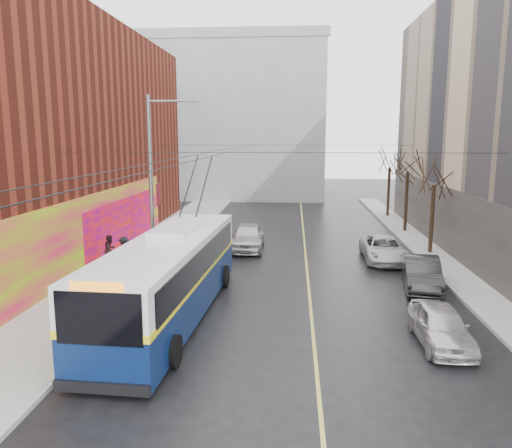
{
  "coord_description": "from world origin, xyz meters",
  "views": [
    {
      "loc": [
        0.73,
        -14.08,
        7.06
      ],
      "look_at": [
        -0.95,
        8.03,
        3.13
      ],
      "focal_mm": 35.0,
      "sensor_mm": 36.0,
      "label": 1
    }
  ],
  "objects_px": {
    "trolleybus": "(170,276)",
    "following_car": "(248,237)",
    "streetlight_pole": "(154,181)",
    "pedestrian_b": "(110,250)",
    "tree_mid": "(408,161)",
    "parked_car_b": "(422,273)",
    "tree_near": "(435,172)",
    "parked_car_a": "(441,326)",
    "tree_far": "(390,158)",
    "pedestrian_a": "(125,253)",
    "parked_car_c": "(384,249)",
    "pedestrian_c": "(124,251)"
  },
  "relations": [
    {
      "from": "tree_mid",
      "to": "following_car",
      "type": "bearing_deg",
      "value": -149.25
    },
    {
      "from": "tree_near",
      "to": "parked_car_a",
      "type": "distance_m",
      "value": 14.54
    },
    {
      "from": "tree_near",
      "to": "trolleybus",
      "type": "bearing_deg",
      "value": -138.2
    },
    {
      "from": "streetlight_pole",
      "to": "pedestrian_a",
      "type": "distance_m",
      "value": 4.28
    },
    {
      "from": "tree_near",
      "to": "tree_far",
      "type": "bearing_deg",
      "value": 90.0
    },
    {
      "from": "pedestrian_b",
      "to": "streetlight_pole",
      "type": "bearing_deg",
      "value": -108.93
    },
    {
      "from": "pedestrian_a",
      "to": "pedestrian_c",
      "type": "xyz_separation_m",
      "value": [
        -0.34,
        0.94,
        -0.09
      ]
    },
    {
      "from": "tree_mid",
      "to": "parked_car_b",
      "type": "bearing_deg",
      "value": -99.08
    },
    {
      "from": "tree_near",
      "to": "parked_car_b",
      "type": "xyz_separation_m",
      "value": [
        -2.24,
        -7.05,
        -4.24
      ]
    },
    {
      "from": "streetlight_pole",
      "to": "pedestrian_b",
      "type": "distance_m",
      "value": 5.21
    },
    {
      "from": "tree_near",
      "to": "pedestrian_a",
      "type": "height_order",
      "value": "tree_near"
    },
    {
      "from": "parked_car_a",
      "to": "pedestrian_b",
      "type": "xyz_separation_m",
      "value": [
        -14.97,
        9.2,
        0.28
      ]
    },
    {
      "from": "parked_car_b",
      "to": "tree_mid",
      "type": "bearing_deg",
      "value": 89.42
    },
    {
      "from": "parked_car_a",
      "to": "following_car",
      "type": "distance_m",
      "value": 16.0
    },
    {
      "from": "streetlight_pole",
      "to": "parked_car_c",
      "type": "relative_size",
      "value": 1.82
    },
    {
      "from": "parked_car_c",
      "to": "pedestrian_c",
      "type": "distance_m",
      "value": 14.5
    },
    {
      "from": "parked_car_c",
      "to": "tree_near",
      "type": "bearing_deg",
      "value": 31.3
    },
    {
      "from": "tree_near",
      "to": "tree_far",
      "type": "xyz_separation_m",
      "value": [
        0.0,
        14.0,
        0.17
      ]
    },
    {
      "from": "trolleybus",
      "to": "following_car",
      "type": "distance_m",
      "value": 12.23
    },
    {
      "from": "tree_mid",
      "to": "tree_far",
      "type": "bearing_deg",
      "value": 90.0
    },
    {
      "from": "streetlight_pole",
      "to": "pedestrian_b",
      "type": "xyz_separation_m",
      "value": [
        -3.03,
        1.69,
        -3.89
      ]
    },
    {
      "from": "tree_mid",
      "to": "following_car",
      "type": "relative_size",
      "value": 1.38
    },
    {
      "from": "streetlight_pole",
      "to": "parked_car_c",
      "type": "bearing_deg",
      "value": 19.03
    },
    {
      "from": "trolleybus",
      "to": "pedestrian_c",
      "type": "relative_size",
      "value": 8.24
    },
    {
      "from": "parked_car_a",
      "to": "parked_car_b",
      "type": "height_order",
      "value": "parked_car_b"
    },
    {
      "from": "parked_car_c",
      "to": "following_car",
      "type": "distance_m",
      "value": 8.33
    },
    {
      "from": "parked_car_c",
      "to": "pedestrian_c",
      "type": "xyz_separation_m",
      "value": [
        -14.25,
        -2.66,
        0.25
      ]
    },
    {
      "from": "trolleybus",
      "to": "tree_mid",
      "type": "bearing_deg",
      "value": 57.89
    },
    {
      "from": "pedestrian_b",
      "to": "pedestrian_c",
      "type": "height_order",
      "value": "pedestrian_b"
    },
    {
      "from": "tree_far",
      "to": "tree_near",
      "type": "bearing_deg",
      "value": -90.0
    },
    {
      "from": "tree_mid",
      "to": "pedestrian_b",
      "type": "relative_size",
      "value": 4.12
    },
    {
      "from": "parked_car_b",
      "to": "parked_car_c",
      "type": "relative_size",
      "value": 0.9
    },
    {
      "from": "streetlight_pole",
      "to": "parked_car_b",
      "type": "relative_size",
      "value": 2.02
    },
    {
      "from": "parked_car_a",
      "to": "pedestrian_a",
      "type": "relative_size",
      "value": 2.25
    },
    {
      "from": "streetlight_pole",
      "to": "pedestrian_b",
      "type": "bearing_deg",
      "value": 150.9
    },
    {
      "from": "tree_far",
      "to": "parked_car_c",
      "type": "distance_m",
      "value": 16.75
    },
    {
      "from": "streetlight_pole",
      "to": "following_car",
      "type": "xyz_separation_m",
      "value": [
        4.03,
        6.39,
        -4.02
      ]
    },
    {
      "from": "tree_far",
      "to": "pedestrian_b",
      "type": "xyz_separation_m",
      "value": [
        -18.17,
        -18.31,
        -4.18
      ]
    },
    {
      "from": "parked_car_b",
      "to": "tree_near",
      "type": "bearing_deg",
      "value": 80.83
    },
    {
      "from": "tree_mid",
      "to": "pedestrian_c",
      "type": "distance_m",
      "value": 21.25
    },
    {
      "from": "tree_far",
      "to": "parked_car_c",
      "type": "relative_size",
      "value": 1.33
    },
    {
      "from": "following_car",
      "to": "pedestrian_b",
      "type": "distance_m",
      "value": 8.49
    },
    {
      "from": "tree_near",
      "to": "tree_mid",
      "type": "height_order",
      "value": "tree_mid"
    },
    {
      "from": "tree_mid",
      "to": "streetlight_pole",
      "type": "bearing_deg",
      "value": -139.35
    },
    {
      "from": "parked_car_a",
      "to": "pedestrian_b",
      "type": "bearing_deg",
      "value": 147.73
    },
    {
      "from": "trolleybus",
      "to": "following_car",
      "type": "height_order",
      "value": "trolleybus"
    },
    {
      "from": "tree_mid",
      "to": "tree_far",
      "type": "height_order",
      "value": "tree_mid"
    },
    {
      "from": "parked_car_a",
      "to": "parked_car_c",
      "type": "distance_m",
      "value": 11.67
    },
    {
      "from": "tree_near",
      "to": "pedestrian_b",
      "type": "xyz_separation_m",
      "value": [
        -18.17,
        -4.31,
        -4.01
      ]
    },
    {
      "from": "tree_near",
      "to": "parked_car_a",
      "type": "xyz_separation_m",
      "value": [
        -3.2,
        -13.51,
        -4.3
      ]
    }
  ]
}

